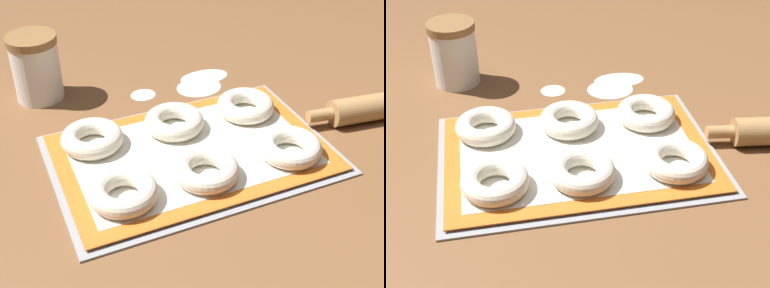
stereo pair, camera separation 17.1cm
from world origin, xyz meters
The scene contains 13 objects.
ground_plane centered at (0.00, 0.00, 0.00)m, with size 2.80×2.80×0.00m, color brown.
baking_tray centered at (0.01, 0.01, 0.00)m, with size 0.50×0.34×0.01m.
baking_mat centered at (0.01, 0.01, 0.01)m, with size 0.47×0.31×0.00m.
bagel_front_left centered at (-0.14, -0.06, 0.03)m, with size 0.11×0.11×0.03m.
bagel_front_center centered at (0.00, -0.06, 0.03)m, with size 0.11×0.11×0.03m.
bagel_front_right centered at (0.16, -0.07, 0.03)m, with size 0.11×0.11×0.03m.
bagel_back_left centered at (-0.15, 0.10, 0.03)m, with size 0.11×0.11×0.03m.
bagel_back_center centered at (0.01, 0.09, 0.03)m, with size 0.11×0.11×0.03m.
bagel_back_right centered at (0.16, 0.09, 0.03)m, with size 0.11×0.11×0.03m.
flour_canister centered at (-0.20, 0.33, 0.07)m, with size 0.10×0.10×0.14m.
flour_patch_near centered at (0.12, 0.24, 0.00)m, with size 0.10×0.08×0.00m.
flour_patch_far centered at (0.15, 0.27, 0.00)m, with size 0.11×0.06×0.00m.
flour_patch_side centered at (0.00, 0.25, 0.00)m, with size 0.05×0.05×0.00m.
Camera 1 is at (-0.30, -0.69, 0.58)m, focal length 50.00 mm.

